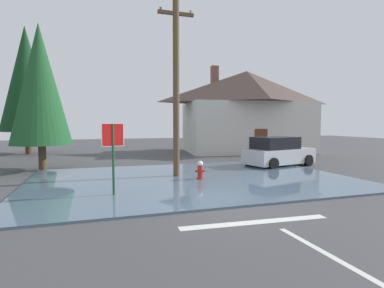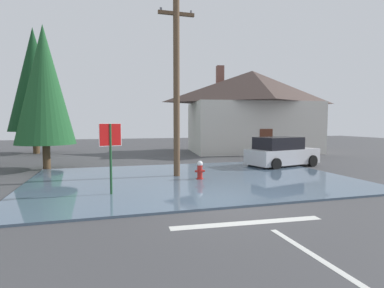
{
  "view_description": "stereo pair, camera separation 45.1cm",
  "coord_description": "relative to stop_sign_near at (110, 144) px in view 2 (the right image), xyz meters",
  "views": [
    {
      "loc": [
        -4.16,
        -8.54,
        2.43
      ],
      "look_at": [
        -0.13,
        3.93,
        1.53
      ],
      "focal_mm": 28.55,
      "sensor_mm": 36.0,
      "label": 1
    },
    {
      "loc": [
        -3.73,
        -8.67,
        2.43
      ],
      "look_at": [
        -0.13,
        3.93,
        1.53
      ],
      "focal_mm": 28.55,
      "sensor_mm": 36.0,
      "label": 2
    }
  ],
  "objects": [
    {
      "name": "parked_car",
      "position": [
        9.31,
        4.59,
        -0.96
      ],
      "size": [
        4.41,
        2.76,
        1.66
      ],
      "color": "silver",
      "rests_on": "ground"
    },
    {
      "name": "stop_sign_near",
      "position": [
        0.0,
        0.0,
        0.0
      ],
      "size": [
        0.73,
        0.26,
        2.43
      ],
      "color": "#1E4C28",
      "rests_on": "ground"
    },
    {
      "name": "house",
      "position": [
        11.77,
        13.07,
        1.78
      ],
      "size": [
        11.48,
        7.99,
        7.33
      ],
      "color": "beige",
      "rests_on": "ground"
    },
    {
      "name": "fire_hydrant",
      "position": [
        3.67,
        1.83,
        -1.33
      ],
      "size": [
        0.42,
        0.36,
        0.84
      ],
      "color": "#AD231E",
      "rests_on": "ground"
    },
    {
      "name": "lane_stop_bar",
      "position": [
        3.15,
        -3.74,
        -1.74
      ],
      "size": [
        3.87,
        0.53,
        0.01
      ],
      "primitive_type": "cube",
      "rotation": [
        0.0,
        0.0,
        -0.06
      ],
      "color": "silver",
      "rests_on": "ground"
    },
    {
      "name": "utility_pole",
      "position": [
        2.91,
        2.86,
        2.31
      ],
      "size": [
        1.6,
        0.28,
        7.77
      ],
      "color": "brown",
      "rests_on": "ground"
    },
    {
      "name": "flood_puddle",
      "position": [
        3.43,
        2.07,
        -1.71
      ],
      "size": [
        13.39,
        9.14,
        0.07
      ],
      "primitive_type": "cube",
      "color": "#4C6075",
      "rests_on": "ground"
    },
    {
      "name": "lane_center_stripe",
      "position": [
        3.49,
        -6.16,
        -1.74
      ],
      "size": [
        0.16,
        3.63,
        0.01
      ],
      "primitive_type": "cube",
      "rotation": [
        0.0,
        0.0,
        1.58
      ],
      "color": "silver",
      "rests_on": "ground"
    },
    {
      "name": "ground_plane",
      "position": [
        3.56,
        -1.7,
        -1.8
      ],
      "size": [
        80.0,
        80.0,
        0.1
      ],
      "primitive_type": "cube",
      "color": "#424244"
    },
    {
      "name": "pine_tree_tall_left",
      "position": [
        -5.47,
        16.42,
        4.08
      ],
      "size": [
        3.96,
        3.96,
        9.91
      ],
      "color": "#4C3823",
      "rests_on": "ground"
    },
    {
      "name": "pine_tree_short_left",
      "position": [
        -3.12,
        6.89,
        2.64
      ],
      "size": [
        2.98,
        2.98,
        7.45
      ],
      "color": "#4C3823",
      "rests_on": "ground"
    }
  ]
}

